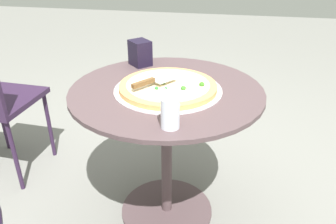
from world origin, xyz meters
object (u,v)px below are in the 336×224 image
drinking_cup (170,113)px  napkin_dispenser (140,53)px  pizza_on_tray (168,87)px  pizza_server (153,81)px  patio_table (167,127)px

drinking_cup → napkin_dispenser: bearing=-66.3°
napkin_dispenser → pizza_on_tray: bearing=-10.1°
pizza_on_tray → pizza_server: 0.07m
pizza_server → drinking_cup: drinking_cup is taller
pizza_server → napkin_dispenser: (0.13, -0.31, 0.01)m
pizza_server → napkin_dispenser: bearing=-66.5°
napkin_dispenser → drinking_cup: bearing=-20.9°
patio_table → drinking_cup: drinking_cup is taller
pizza_server → napkin_dispenser: napkin_dispenser is taller
pizza_on_tray → drinking_cup: (-0.06, 0.30, 0.04)m
patio_table → napkin_dispenser: napkin_dispenser is taller
drinking_cup → napkin_dispenser: (0.26, -0.58, 0.01)m
pizza_on_tray → pizza_server: (0.06, 0.03, 0.04)m
patio_table → pizza_on_tray: size_ratio=1.82×
patio_table → drinking_cup: 0.40m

